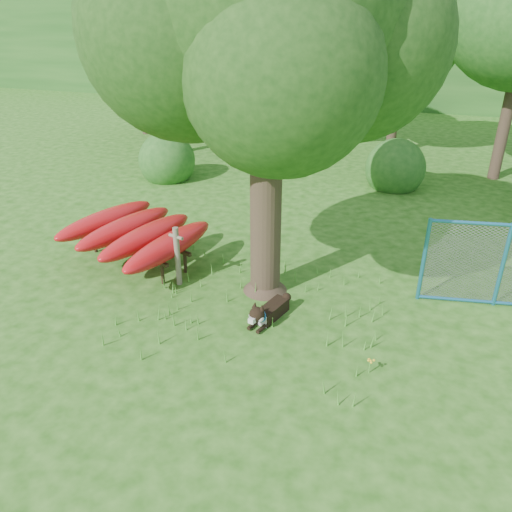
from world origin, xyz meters
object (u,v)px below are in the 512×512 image
(kayak_rack, at_px, (136,232))
(husky_dog, at_px, (267,312))
(oak_tree, at_px, (265,21))
(fence_section, at_px, (503,265))

(kayak_rack, height_order, husky_dog, kayak_rack)
(oak_tree, relative_size, kayak_rack, 2.08)
(fence_section, bearing_deg, husky_dog, -163.49)
(oak_tree, xyz_separation_m, husky_dog, (0.42, -1.05, -4.62))
(kayak_rack, distance_m, fence_section, 7.24)
(oak_tree, relative_size, fence_section, 2.58)
(kayak_rack, xyz_separation_m, husky_dog, (3.37, -1.28, -0.52))
(oak_tree, xyz_separation_m, kayak_rack, (-2.95, 0.23, -4.10))
(husky_dog, xyz_separation_m, fence_section, (3.84, 1.91, 0.65))
(kayak_rack, relative_size, fence_section, 1.24)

